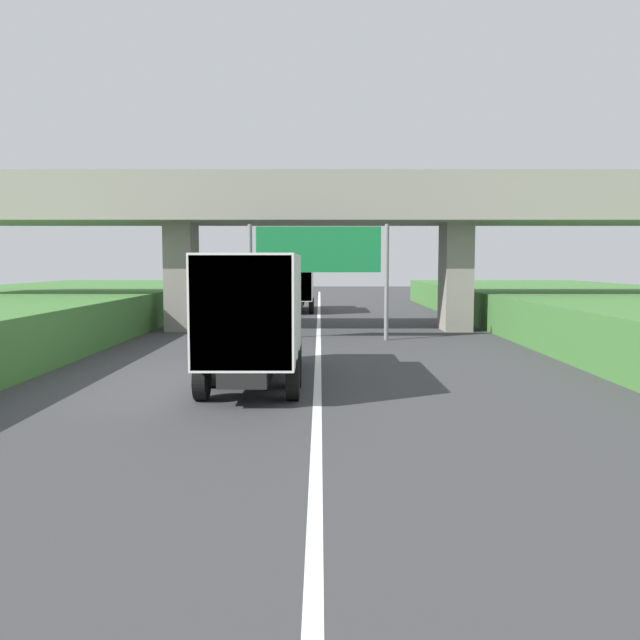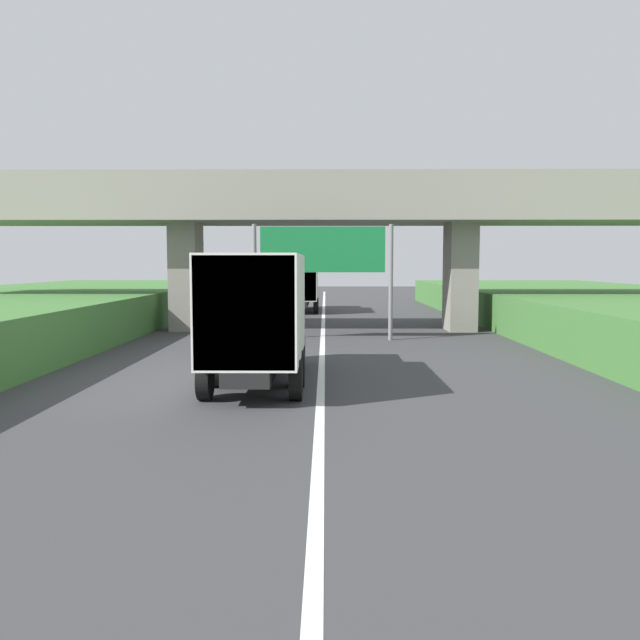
# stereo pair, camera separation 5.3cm
# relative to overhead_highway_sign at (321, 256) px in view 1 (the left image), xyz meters

# --- Properties ---
(lane_centre_stripe) EXTENTS (0.20, 102.56, 0.01)m
(lane_centre_stripe) POSITION_rel_overhead_highway_sign_xyz_m (0.00, -3.63, -3.52)
(lane_centre_stripe) COLOR white
(lane_centre_stripe) RESTS_ON ground
(overpass_bridge) EXTENTS (40.00, 4.80, 7.34)m
(overpass_bridge) POSITION_rel_overhead_highway_sign_xyz_m (0.00, 4.19, 1.96)
(overpass_bridge) COLOR gray
(overpass_bridge) RESTS_ON ground
(overhead_highway_sign) EXTENTS (5.88, 0.18, 4.84)m
(overhead_highway_sign) POSITION_rel_overhead_highway_sign_xyz_m (0.00, 0.00, 0.00)
(overhead_highway_sign) COLOR slate
(overhead_highway_sign) RESTS_ON ground
(truck_yellow) EXTENTS (2.44, 7.30, 3.44)m
(truck_yellow) POSITION_rel_overhead_highway_sign_xyz_m (-1.56, 16.70, -1.59)
(truck_yellow) COLOR black
(truck_yellow) RESTS_ON ground
(truck_white) EXTENTS (2.44, 7.30, 3.44)m
(truck_white) POSITION_rel_overhead_highway_sign_xyz_m (-1.65, -9.93, -1.59)
(truck_white) COLOR black
(truck_white) RESTS_ON ground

